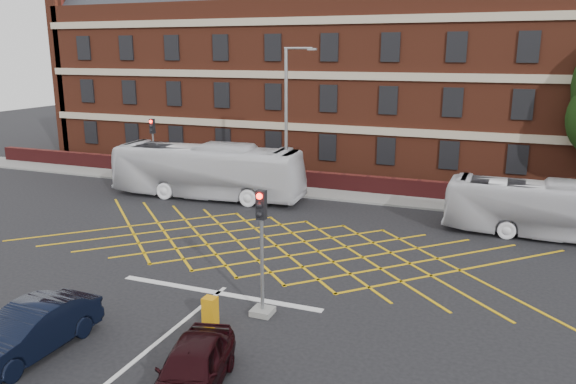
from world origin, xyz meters
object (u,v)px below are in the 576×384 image
(traffic_light_near, at_px, (262,265))
(traffic_light_far, at_px, (154,157))
(car_maroon, at_px, (192,368))
(direction_signs, at_px, (155,161))
(car_navy, at_px, (30,331))
(bus_right, at_px, (552,210))
(utility_cabinet, at_px, (210,311))
(street_lamp, at_px, (287,152))
(bus_left, at_px, (207,171))

(traffic_light_near, relative_size, traffic_light_far, 1.00)
(traffic_light_far, bearing_deg, traffic_light_near, -46.00)
(car_maroon, height_order, traffic_light_far, traffic_light_far)
(direction_signs, bearing_deg, car_maroon, -53.62)
(car_navy, relative_size, traffic_light_far, 1.04)
(car_navy, bearing_deg, bus_right, 50.84)
(bus_right, xyz_separation_m, traffic_light_near, (-9.37, -12.28, 0.41))
(traffic_light_near, bearing_deg, bus_right, 52.63)
(utility_cabinet, bearing_deg, street_lamp, 102.18)
(car_navy, height_order, utility_cabinet, car_navy)
(direction_signs, bearing_deg, traffic_light_near, -46.46)
(bus_right, distance_m, direction_signs, 24.43)
(street_lamp, distance_m, utility_cabinet, 15.40)
(car_navy, distance_m, utility_cabinet, 5.27)
(bus_right, relative_size, car_navy, 2.18)
(direction_signs, xyz_separation_m, utility_cabinet, (13.59, -16.91, -0.90))
(car_navy, height_order, traffic_light_near, traffic_light_near)
(bus_left, relative_size, traffic_light_far, 2.73)
(traffic_light_near, distance_m, direction_signs, 21.53)
(car_maroon, distance_m, street_lamp, 18.94)
(traffic_light_far, height_order, utility_cabinet, traffic_light_far)
(traffic_light_far, bearing_deg, bus_right, -6.59)
(bus_right, distance_m, utility_cabinet, 17.27)
(street_lamp, relative_size, utility_cabinet, 9.16)
(bus_left, relative_size, utility_cabinet, 12.17)
(traffic_light_near, height_order, direction_signs, traffic_light_near)
(direction_signs, bearing_deg, street_lamp, -11.24)
(bus_left, xyz_separation_m, bus_right, (18.73, -0.72, -0.27))
(car_navy, bearing_deg, traffic_light_near, 43.86)
(bus_left, height_order, utility_cabinet, bus_left)
(car_maroon, bearing_deg, car_navy, 167.41)
(car_navy, distance_m, street_lamp, 18.47)
(car_maroon, relative_size, traffic_light_near, 0.93)
(traffic_light_near, bearing_deg, traffic_light_far, 134.00)
(car_navy, xyz_separation_m, street_lamp, (0.76, 18.31, 2.27))
(bus_right, bearing_deg, car_navy, 140.36)
(traffic_light_far, bearing_deg, utility_cabinet, -50.92)
(direction_signs, bearing_deg, bus_left, -25.48)
(car_navy, relative_size, direction_signs, 2.03)
(bus_left, relative_size, car_maroon, 2.93)
(utility_cabinet, bearing_deg, car_maroon, -67.98)
(street_lamp, bearing_deg, bus_left, -173.67)
(traffic_light_near, bearing_deg, bus_left, 125.76)
(car_navy, height_order, traffic_light_far, traffic_light_far)
(traffic_light_near, height_order, street_lamp, street_lamp)
(traffic_light_far, distance_m, utility_cabinet, 21.10)
(bus_left, xyz_separation_m, utility_cabinet, (8.11, -14.31, -1.14))
(car_navy, xyz_separation_m, traffic_light_near, (5.21, 4.77, 1.03))
(traffic_light_far, height_order, direction_signs, traffic_light_far)
(bus_left, relative_size, bus_right, 1.20)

